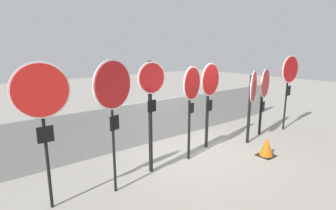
# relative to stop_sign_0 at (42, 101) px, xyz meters

# --- Properties ---
(ground_plane) EXTENTS (40.00, 40.00, 0.00)m
(ground_plane) POSITION_rel_stop_sign_0_xyz_m (3.86, 0.15, -1.96)
(ground_plane) COLOR gray
(fence_back) EXTENTS (10.56, 0.12, 1.27)m
(fence_back) POSITION_rel_stop_sign_0_xyz_m (3.86, 1.69, -1.33)
(fence_back) COLOR gray
(fence_back) RESTS_ON ground
(stop_sign_0) EXTENTS (0.94, 0.12, 2.60)m
(stop_sign_0) POSITION_rel_stop_sign_0_xyz_m (0.00, 0.00, 0.00)
(stop_sign_0) COLOR black
(stop_sign_0) RESTS_ON ground
(stop_sign_1) EXTENTS (0.89, 0.30, 2.61)m
(stop_sign_1) POSITION_rel_stop_sign_0_xyz_m (1.17, -0.22, 0.02)
(stop_sign_1) COLOR black
(stop_sign_1) RESTS_ON ground
(stop_sign_2) EXTENTS (0.69, 0.14, 2.54)m
(stop_sign_2) POSITION_rel_stop_sign_0_xyz_m (2.20, 0.06, -0.23)
(stop_sign_2) COLOR black
(stop_sign_2) RESTS_ON ground
(stop_sign_3) EXTENTS (0.79, 0.30, 2.38)m
(stop_sign_3) POSITION_rel_stop_sign_0_xyz_m (3.38, 0.02, -0.22)
(stop_sign_3) COLOR black
(stop_sign_3) RESTS_ON ground
(stop_sign_4) EXTENTS (0.88, 0.23, 2.41)m
(stop_sign_4) POSITION_rel_stop_sign_0_xyz_m (4.32, 0.30, -0.28)
(stop_sign_4) COLOR black
(stop_sign_4) RESTS_ON ground
(stop_sign_5) EXTENTS (0.84, 0.41, 2.17)m
(stop_sign_5) POSITION_rel_stop_sign_0_xyz_m (5.57, -0.22, -0.45)
(stop_sign_5) COLOR black
(stop_sign_5) RESTS_ON ground
(stop_sign_6) EXTENTS (0.89, 0.31, 2.17)m
(stop_sign_6) POSITION_rel_stop_sign_0_xyz_m (6.56, 0.01, -0.47)
(stop_sign_6) COLOR black
(stop_sign_6) RESTS_ON ground
(stop_sign_7) EXTENTS (0.91, 0.14, 2.56)m
(stop_sign_7) POSITION_rel_stop_sign_0_xyz_m (7.67, -0.21, -0.05)
(stop_sign_7) COLOR black
(stop_sign_7) RESTS_ON ground
(traffic_cone_0) EXTENTS (0.42, 0.42, 0.51)m
(traffic_cone_0) POSITION_rel_stop_sign_0_xyz_m (5.09, -1.07, -1.71)
(traffic_cone_0) COLOR black
(traffic_cone_0) RESTS_ON ground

